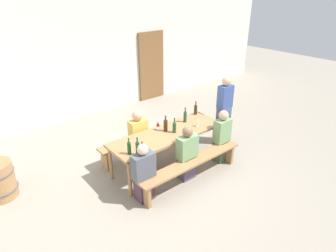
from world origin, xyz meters
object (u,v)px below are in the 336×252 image
Objects in this scene: seated_guest_near_0 at (144,174)px; seated_guest_far_0 at (138,137)px; wine_glass_0 at (158,124)px; seated_guest_near_2 at (222,137)px; wine_bottle_3 at (138,148)px; wine_bottle_5 at (174,127)px; tasting_table at (168,136)px; wine_bottle_4 at (185,116)px; bench_far at (148,137)px; standing_host at (224,111)px; wooden_door at (152,66)px; wine_bottle_1 at (129,148)px; wine_bottle_2 at (196,110)px; bench_near at (192,165)px; wine_bottle_0 at (166,125)px; wine_glass_1 at (198,121)px; seated_guest_near_1 at (187,154)px; wine_glass_2 at (142,143)px.

seated_guest_near_0 is 1.25m from seated_guest_far_0.
seated_guest_near_2 reaches higher than wine_glass_0.
wine_bottle_3 is 1.05m from wine_bottle_5.
wine_bottle_4 is at bearing 15.56° from tasting_table.
standing_host is (1.62, -0.71, 0.41)m from bench_far.
wine_bottle_1 is at bearing -131.14° from wooden_door.
wine_bottle_3 is (-1.96, -0.61, 0.02)m from wine_bottle_2.
bench_near is at bearing -23.40° from wine_bottle_3.
wine_bottle_1 is 1.72× the size of wine_glass_0.
bench_near is at bearing 15.46° from seated_guest_far_0.
tasting_table is at bearing -102.43° from wine_bottle_0.
wine_bottle_2 is at bearing 13.65° from wine_bottle_1.
wooden_door is at bearing 59.84° from wine_bottle_5.
seated_guest_far_0 reaches higher than tasting_table.
bench_near is 1.06m from wine_glass_0.
wooden_door is 1.85× the size of seated_guest_near_2.
wine_glass_1 is 1.70m from seated_guest_near_0.
wine_bottle_1 is at bearing 153.25° from bench_near.
wine_bottle_1 is 1.12m from wine_bottle_5.
wine_glass_0 reaches higher than bench_far.
wine_bottle_2 is at bearing 21.77° from wine_bottle_5.
wine_bottle_4 is at bearing -65.78° from seated_guest_near_0.
bench_far is 13.06× the size of wine_glass_0.
wine_bottle_2 is 0.28× the size of seated_guest_near_0.
wine_glass_0 is at bearing 32.38° from wine_bottle_3.
wine_bottle_5 is 0.28× the size of seated_guest_near_0.
seated_guest_near_0 is (-0.97, 0.15, 0.14)m from bench_near.
tasting_table is 14.86× the size of wine_glass_1.
wine_glass_0 is 1.09× the size of wine_glass_1.
wine_glass_0 is at bearing 120.47° from wine_bottle_5.
tasting_table is (-2.12, -3.39, -0.37)m from wooden_door.
wine_glass_0 is (-0.09, 0.14, 0.00)m from wine_bottle_0.
seated_guest_near_0 is (-2.02, -0.86, -0.36)m from wine_bottle_2.
wooden_door is 3.90m from wine_bottle_0.
wine_bottle_5 is at bearing -27.87° from tasting_table.
seated_guest_near_0 is at bearing -155.78° from wine_bottle_4.
seated_guest_near_1 is at bearing 90.00° from seated_guest_near_2.
wine_bottle_2 is 0.27× the size of seated_guest_far_0.
wine_bottle_2 is (1.05, -0.37, 0.50)m from bench_far.
wooden_door is 6.87× the size of wine_bottle_5.
wine_bottle_2 is 0.92× the size of wine_bottle_3.
wine_glass_2 is 0.16× the size of seated_guest_near_0.
wine_glass_2 is at bearing -32.78° from seated_guest_near_0.
wine_glass_2 is at bearing 31.89° from wine_bottle_3.
wooden_door is at bearing 48.86° from wine_bottle_1.
bench_near is 7.08× the size of wine_bottle_0.
wine_glass_2 is (-0.75, -0.20, 0.19)m from tasting_table.
wine_glass_1 is at bearing -28.84° from wine_glass_0.
seated_guest_near_2 reaches higher than wine_bottle_3.
wine_bottle_0 reaches higher than wine_bottle_5.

